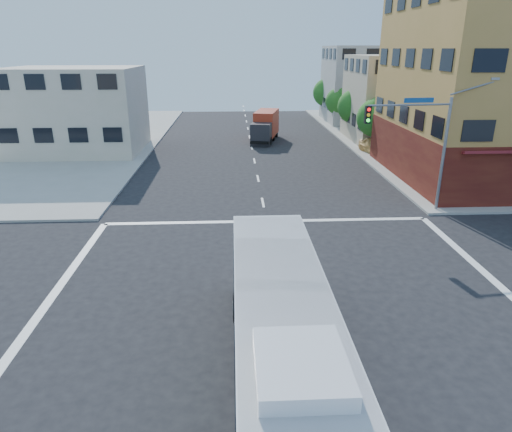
{
  "coord_description": "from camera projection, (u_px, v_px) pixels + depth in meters",
  "views": [
    {
      "loc": [
        -1.9,
        -15.74,
        9.64
      ],
      "look_at": [
        -0.9,
        4.17,
        2.31
      ],
      "focal_mm": 32.0,
      "sensor_mm": 36.0,
      "label": 1
    }
  ],
  "objects": [
    {
      "name": "street_tree_c",
      "position": [
        340.0,
        100.0,
        58.7
      ],
      "size": [
        3.4,
        3.4,
        5.29
      ],
      "color": "#3D2416",
      "rests_on": "ground"
    },
    {
      "name": "building_west",
      "position": [
        76.0,
        110.0,
        44.09
      ],
      "size": [
        12.06,
        10.06,
        8.0
      ],
      "color": "beige",
      "rests_on": "ground"
    },
    {
      "name": "building_east_far",
      "position": [
        371.0,
        85.0,
        62.21
      ],
      "size": [
        12.06,
        10.06,
        10.0
      ],
      "color": "#A1A19C",
      "rests_on": "ground"
    },
    {
      "name": "transit_bus",
      "position": [
        283.0,
        344.0,
        12.83
      ],
      "size": [
        2.85,
        12.64,
        3.74
      ],
      "rotation": [
        0.0,
        0.0,
        0.0
      ],
      "color": "black",
      "rests_on": "ground"
    },
    {
      "name": "signal_mast_ne",
      "position": [
        420.0,
        133.0,
        26.83
      ],
      "size": [
        7.91,
        1.13,
        8.07
      ],
      "color": "gray",
      "rests_on": "ground"
    },
    {
      "name": "parked_car",
      "position": [
        377.0,
        146.0,
        43.77
      ],
      "size": [
        2.8,
        4.97,
        1.6
      ],
      "primitive_type": "imported",
      "rotation": [
        0.0,
        0.0,
        0.21
      ],
      "color": "#DFAA57",
      "rests_on": "ground"
    },
    {
      "name": "ground",
      "position": [
        284.0,
        306.0,
        18.17
      ],
      "size": [
        120.0,
        120.0,
        0.0
      ],
      "primitive_type": "plane",
      "color": "black",
      "rests_on": "ground"
    },
    {
      "name": "box_truck",
      "position": [
        265.0,
        127.0,
        50.12
      ],
      "size": [
        3.62,
        7.36,
        3.19
      ],
      "rotation": [
        0.0,
        0.0,
        -0.23
      ],
      "color": "#232328",
      "rests_on": "ground"
    },
    {
      "name": "street_tree_a",
      "position": [
        377.0,
        116.0,
        43.66
      ],
      "size": [
        3.6,
        3.6,
        5.53
      ],
      "color": "#3D2416",
      "rests_on": "ground"
    },
    {
      "name": "street_tree_b",
      "position": [
        356.0,
        104.0,
        51.11
      ],
      "size": [
        3.8,
        3.8,
        5.79
      ],
      "color": "#3D2416",
      "rests_on": "ground"
    },
    {
      "name": "building_east_near",
      "position": [
        407.0,
        99.0,
        49.26
      ],
      "size": [
        12.06,
        10.06,
        9.0
      ],
      "color": "tan",
      "rests_on": "ground"
    },
    {
      "name": "street_tree_d",
      "position": [
        328.0,
        91.0,
        66.06
      ],
      "size": [
        4.0,
        4.0,
        6.03
      ],
      "color": "#3D2416",
      "rests_on": "ground"
    }
  ]
}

